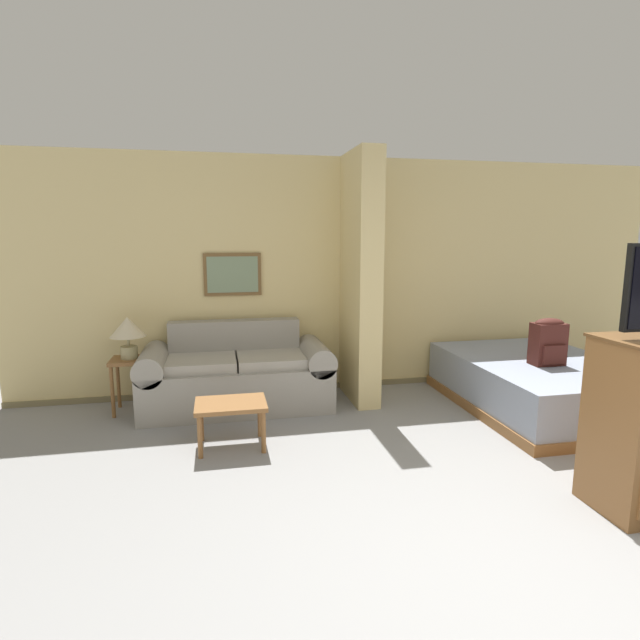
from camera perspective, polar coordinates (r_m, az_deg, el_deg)
ground_plane at (r=3.01m, az=24.37°, el=-26.87°), size 20.00×20.00×0.00m
wall_back at (r=5.74m, az=3.73°, el=5.05°), size 7.46×0.16×2.60m
wall_partition_pillar at (r=5.28m, az=4.62°, el=4.70°), size 0.24×0.82×2.60m
couch at (r=5.23m, az=-9.49°, el=-6.26°), size 1.92×0.84×0.86m
coffee_table at (r=4.27m, az=-10.15°, el=-9.96°), size 0.58×0.43×0.39m
side_table at (r=5.33m, az=-20.85°, el=-5.34°), size 0.36×0.36×0.55m
table_lamp at (r=5.25m, az=-21.11°, el=-1.08°), size 0.34×0.34×0.42m
bed at (r=5.62m, az=23.69°, el=-6.61°), size 1.55×2.09×0.50m
backpack at (r=5.32m, az=24.64°, el=-2.19°), size 0.31×0.21×0.46m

